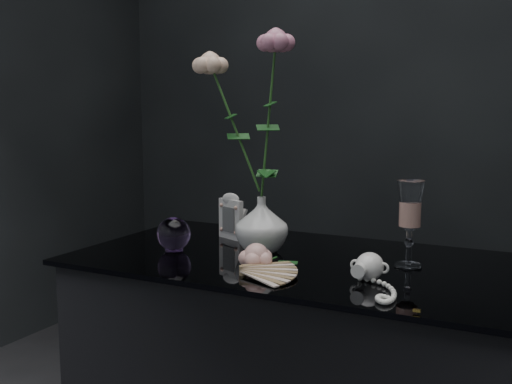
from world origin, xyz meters
The scene contains 8 objects.
vase centered at (-0.10, 0.07, 0.83)m, with size 0.13×0.13×0.14m, color silver.
wine_glass centered at (0.26, 0.09, 0.86)m, with size 0.06×0.06×0.20m, color white, non-canonical shape.
picture_frame centered at (-0.24, 0.17, 0.83)m, with size 0.09×0.07×0.13m, color silver, non-canonical shape.
paperweight centered at (-0.30, -0.02, 0.80)m, with size 0.09×0.09×0.09m, color #AD7CCA, non-canonical shape.
paper_fan centered at (-0.04, -0.14, 0.77)m, with size 0.24×0.19×0.02m, color beige, non-canonical shape.
loose_rose centered at (-0.04, -0.08, 0.79)m, with size 0.13×0.17×0.06m, color #FFB0A4, non-canonical shape.
pearl_jar centered at (0.21, -0.05, 0.79)m, with size 0.20×0.21×0.06m, color white, non-canonical shape.
roses centered at (-0.14, 0.07, 1.11)m, with size 0.24×0.11×0.45m.
Camera 1 is at (0.54, -1.24, 1.11)m, focal length 42.00 mm.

